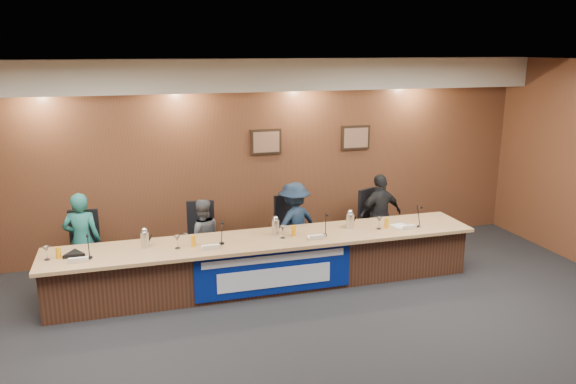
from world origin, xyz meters
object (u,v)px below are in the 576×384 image
at_px(carafe_left, 145,240).
at_px(speakerphone, 74,254).
at_px(panelist_b, 202,237).
at_px(dais_body, 267,263).
at_px(office_chair_c, 292,234).
at_px(carafe_mid, 275,227).
at_px(office_chair_b, 202,242).
at_px(office_chair_d, 377,226).
at_px(banner, 275,272).
at_px(carafe_right, 350,221).
at_px(panelist_a, 82,241).
at_px(panelist_d, 380,215).
at_px(panelist_c, 294,224).
at_px(office_chair_a, 84,253).

bearing_deg(carafe_left, speakerphone, -175.30).
relative_size(panelist_b, carafe_left, 5.39).
relative_size(dais_body, speakerphone, 18.75).
distance_m(office_chair_c, carafe_mid, 0.97).
height_order(office_chair_c, carafe_mid, carafe_mid).
bearing_deg(dais_body, speakerphone, -179.32).
height_order(office_chair_b, office_chair_d, same).
distance_m(banner, carafe_right, 1.45).
bearing_deg(office_chair_d, panelist_a, 156.62).
bearing_deg(panelist_d, panelist_c, -9.52).
relative_size(office_chair_c, office_chair_d, 1.00).
distance_m(panelist_b, office_chair_c, 1.46).
xyz_separation_m(office_chair_d, carafe_right, (-0.81, -0.76, 0.38)).
bearing_deg(carafe_mid, office_chair_d, 21.06).
relative_size(panelist_d, office_chair_c, 2.87).
relative_size(banner, office_chair_c, 4.58).
bearing_deg(carafe_mid, office_chair_c, 57.44).
relative_size(dais_body, panelist_a, 4.25).
distance_m(panelist_b, carafe_mid, 1.20).
xyz_separation_m(panelist_c, panelist_d, (1.48, 0.00, 0.02)).
relative_size(banner, carafe_mid, 9.74).
relative_size(office_chair_a, carafe_mid, 2.13).
distance_m(banner, carafe_mid, 0.68).
height_order(dais_body, speakerphone, speakerphone).
bearing_deg(carafe_mid, office_chair_b, 142.05).
xyz_separation_m(panelist_a, panelist_d, (4.62, 0.00, -0.02)).
distance_m(panelist_a, panelist_b, 1.70).
relative_size(panelist_a, panelist_b, 1.19).
height_order(panelist_d, office_chair_b, panelist_d).
bearing_deg(panelist_a, carafe_right, 178.72).
distance_m(panelist_d, office_chair_d, 0.23).
relative_size(banner, panelist_a, 1.56).
bearing_deg(dais_body, carafe_mid, 18.25).
height_order(office_chair_a, carafe_mid, carafe_mid).
bearing_deg(office_chair_a, carafe_left, -37.45).
bearing_deg(carafe_right, panelist_a, 170.21).
relative_size(panelist_a, office_chair_b, 2.94).
distance_m(panelist_a, carafe_right, 3.87).
height_order(dais_body, carafe_right, carafe_right).
relative_size(banner, carafe_left, 10.01).
bearing_deg(office_chair_c, office_chair_d, -9.09).
height_order(panelist_b, office_chair_c, panelist_b).
bearing_deg(panelist_b, office_chair_d, -178.87).
xyz_separation_m(dais_body, office_chair_b, (-0.83, 0.80, 0.13)).
relative_size(panelist_a, carafe_right, 6.47).
xyz_separation_m(panelist_a, office_chair_b, (1.70, 0.10, -0.23)).
relative_size(banner, panelist_d, 1.60).
xyz_separation_m(panelist_c, office_chair_c, (0.00, 0.10, -0.19)).
distance_m(panelist_a, carafe_left, 1.08).
height_order(panelist_a, carafe_left, panelist_a).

